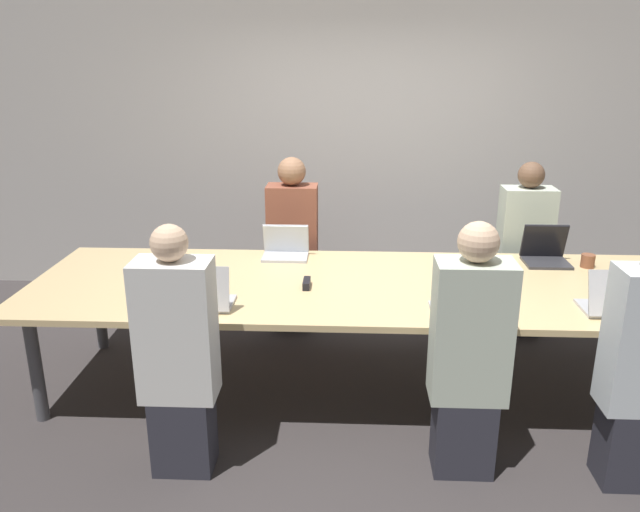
# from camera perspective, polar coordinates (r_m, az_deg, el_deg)

# --- Properties ---
(ground_plane) EXTENTS (24.00, 24.00, 0.00)m
(ground_plane) POSITION_cam_1_polar(r_m,az_deg,el_deg) (4.43, 4.49, -11.72)
(ground_plane) COLOR #383333
(curtain_wall) EXTENTS (12.00, 0.06, 2.80)m
(curtain_wall) POSITION_cam_1_polar(r_m,az_deg,el_deg) (5.86, 4.27, 10.22)
(curtain_wall) COLOR #BCB7B2
(curtain_wall) RESTS_ON ground_plane
(conference_table) EXTENTS (4.49, 1.37, 0.76)m
(conference_table) POSITION_cam_1_polar(r_m,az_deg,el_deg) (4.13, 4.73, -3.09)
(conference_table) COLOR #D6B77F
(conference_table) RESTS_ON ground_plane
(laptop_near_midright) EXTENTS (0.35, 0.26, 0.27)m
(laptop_near_midright) POSITION_cam_1_polar(r_m,az_deg,el_deg) (3.67, 12.91, -4.25)
(laptop_near_midright) COLOR #B7B7BC
(laptop_near_midright) RESTS_ON conference_table
(person_near_midright) EXTENTS (0.40, 0.24, 1.42)m
(person_near_midright) POSITION_cam_1_polar(r_m,az_deg,el_deg) (3.40, 13.47, -8.91)
(person_near_midright) COLOR #2D2D38
(person_near_midright) RESTS_ON ground_plane
(laptop_far_right) EXTENTS (0.32, 0.27, 0.27)m
(laptop_far_right) POSITION_cam_1_polar(r_m,az_deg,el_deg) (4.76, 19.90, 0.37)
(laptop_far_right) COLOR #333338
(laptop_far_right) RESTS_ON conference_table
(person_far_right) EXTENTS (0.40, 0.24, 1.41)m
(person_far_right) POSITION_cam_1_polar(r_m,az_deg,el_deg) (5.21, 18.07, 0.26)
(person_far_right) COLOR #2D2D38
(person_far_right) RESTS_ON ground_plane
(cup_far_right) EXTENTS (0.09, 0.09, 0.09)m
(cup_far_right) POSITION_cam_1_polar(r_m,az_deg,el_deg) (4.77, 23.28, -0.41)
(cup_far_right) COLOR brown
(cup_far_right) RESTS_ON conference_table
(laptop_near_right) EXTENTS (0.33, 0.28, 0.27)m
(laptop_near_right) POSITION_cam_1_polar(r_m,az_deg,el_deg) (3.98, 25.22, -3.76)
(laptop_near_right) COLOR #B7B7BC
(laptop_near_right) RESTS_ON conference_table
(laptop_far_midleft) EXTENTS (0.34, 0.24, 0.24)m
(laptop_far_midleft) POSITION_cam_1_polar(r_m,az_deg,el_deg) (4.61, -3.17, 0.77)
(laptop_far_midleft) COLOR #B7B7BC
(laptop_far_midleft) RESTS_ON conference_table
(person_far_midleft) EXTENTS (0.40, 0.24, 1.43)m
(person_far_midleft) POSITION_cam_1_polar(r_m,az_deg,el_deg) (5.05, -2.51, 0.79)
(person_far_midleft) COLOR #2D2D38
(person_far_midleft) RESTS_ON ground_plane
(laptop_near_left) EXTENTS (0.36, 0.27, 0.28)m
(laptop_near_left) POSITION_cam_1_polar(r_m,az_deg,el_deg) (3.74, -10.83, -3.62)
(laptop_near_left) COLOR #B7B7BC
(laptop_near_left) RESTS_ON conference_table
(person_near_left) EXTENTS (0.40, 0.24, 1.40)m
(person_near_left) POSITION_cam_1_polar(r_m,az_deg,el_deg) (3.40, -12.85, -9.02)
(person_near_left) COLOR #2D2D38
(person_near_left) RESTS_ON ground_plane
(bottle_near_left) EXTENTS (0.08, 0.08, 0.25)m
(bottle_near_left) POSITION_cam_1_polar(r_m,az_deg,el_deg) (3.92, -14.71, -2.40)
(bottle_near_left) COLOR green
(bottle_near_left) RESTS_ON conference_table
(stapler) EXTENTS (0.04, 0.15, 0.05)m
(stapler) POSITION_cam_1_polar(r_m,az_deg,el_deg) (4.02, -1.23, -2.52)
(stapler) COLOR black
(stapler) RESTS_ON conference_table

